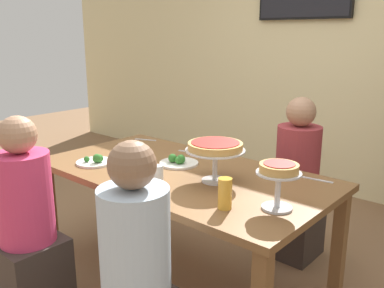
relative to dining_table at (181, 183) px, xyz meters
The scene contains 18 objects.
ground_plane 0.66m from the dining_table, ahead, with size 12.00×12.00×0.00m, color #846042.
rear_partition 2.32m from the dining_table, 90.00° to the left, with size 8.00×0.12×2.80m, color beige.
dining_table is the anchor object (origin of this frame).
diner_near_right 0.89m from the dining_table, 60.37° to the right, with size 0.34×0.34×1.15m.
diner_far_right 0.87m from the dining_table, 62.76° to the left, with size 0.34×0.34×1.15m.
diner_near_left 0.92m from the dining_table, 116.60° to the right, with size 0.34×0.34×1.15m.
deep_dish_pizza_stand 0.39m from the dining_table, ahead, with size 0.34×0.34×0.23m.
personal_pizza_stand 0.79m from the dining_table, ahead, with size 0.22×0.22×0.23m.
salad_plate_near_diner 0.59m from the dining_table, 153.40° to the right, with size 0.24×0.24×0.07m.
salad_plate_far_diner 0.16m from the dining_table, 140.55° to the left, with size 0.25×0.25×0.07m.
salad_plate_spare 0.34m from the dining_table, 108.73° to the right, with size 0.23×0.23×0.07m.
beer_glass_amber_tall 0.63m from the dining_table, 27.59° to the right, with size 0.07×0.07×0.15m, color gold.
water_glass_clear_near 0.30m from the dining_table, 76.81° to the right, with size 0.06×0.06×0.11m, color white.
water_glass_clear_far 0.50m from the dining_table, behind, with size 0.07×0.07×0.10m, color white.
cutlery_fork_near 0.56m from the dining_table, 38.76° to the left, with size 0.18×0.02×0.01m, color silver.
cutlery_knife_near 0.42m from the dining_table, 124.09° to the left, with size 0.18×0.02×0.01m, color silver.
cutlery_fork_far 0.83m from the dining_table, 152.61° to the left, with size 0.18×0.02×0.01m, color silver.
cutlery_knife_far 0.81m from the dining_table, 28.81° to the left, with size 0.18×0.02×0.01m, color silver.
Camera 1 is at (1.65, -1.80, 1.55)m, focal length 39.10 mm.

